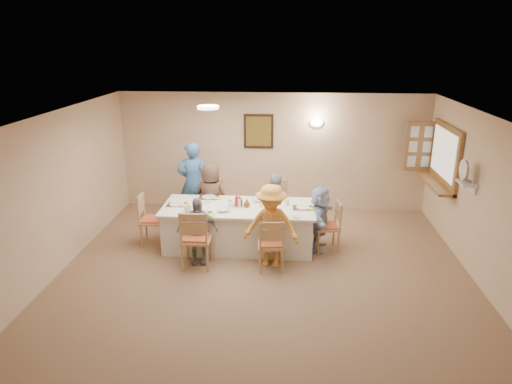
# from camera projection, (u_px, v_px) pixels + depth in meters

# --- Properties ---
(ground) EXTENTS (7.00, 7.00, 0.00)m
(ground) POSITION_uv_depth(u_px,v_px,m) (262.00, 289.00, 6.80)
(ground) COLOR #7F624C
(room_walls) EXTENTS (7.00, 7.00, 7.00)m
(room_walls) POSITION_uv_depth(u_px,v_px,m) (263.00, 193.00, 6.32)
(room_walls) COLOR #D5AA85
(room_walls) RESTS_ON ground
(wall_picture) EXTENTS (0.62, 0.05, 0.72)m
(wall_picture) POSITION_uv_depth(u_px,v_px,m) (259.00, 131.00, 9.56)
(wall_picture) COLOR black
(wall_picture) RESTS_ON room_walls
(wall_sconce) EXTENTS (0.26, 0.09, 0.18)m
(wall_sconce) POSITION_uv_depth(u_px,v_px,m) (317.00, 123.00, 9.39)
(wall_sconce) COLOR white
(wall_sconce) RESTS_ON room_walls
(ceiling_light) EXTENTS (0.36, 0.36, 0.05)m
(ceiling_light) POSITION_uv_depth(u_px,v_px,m) (208.00, 107.00, 7.50)
(ceiling_light) COLOR white
(ceiling_light) RESTS_ON room_walls
(serving_hatch) EXTENTS (0.06, 1.50, 1.15)m
(serving_hatch) POSITION_uv_depth(u_px,v_px,m) (445.00, 156.00, 8.37)
(serving_hatch) COLOR olive
(serving_hatch) RESTS_ON room_walls
(hatch_sill) EXTENTS (0.30, 1.50, 0.05)m
(hatch_sill) POSITION_uv_depth(u_px,v_px,m) (435.00, 183.00, 8.54)
(hatch_sill) COLOR olive
(hatch_sill) RESTS_ON room_walls
(shutter_door) EXTENTS (0.55, 0.04, 1.00)m
(shutter_door) POSITION_uv_depth(u_px,v_px,m) (420.00, 146.00, 9.10)
(shutter_door) COLOR olive
(shutter_door) RESTS_ON room_walls
(fan_shelf) EXTENTS (0.22, 0.36, 0.03)m
(fan_shelf) POSITION_uv_depth(u_px,v_px,m) (466.00, 183.00, 7.13)
(fan_shelf) COLOR white
(fan_shelf) RESTS_ON room_walls
(desk_fan) EXTENTS (0.30, 0.30, 0.28)m
(desk_fan) POSITION_uv_depth(u_px,v_px,m) (466.00, 174.00, 7.08)
(desk_fan) COLOR #A5A5A8
(desk_fan) RESTS_ON fan_shelf
(dining_table) EXTENTS (2.66, 1.13, 0.76)m
(dining_table) POSITION_uv_depth(u_px,v_px,m) (239.00, 226.00, 8.09)
(dining_table) COLOR white
(dining_table) RESTS_ON ground
(chair_back_left) EXTENTS (0.49, 0.49, 0.94)m
(chair_back_left) POSITION_uv_depth(u_px,v_px,m) (213.00, 205.00, 8.86)
(chair_back_left) COLOR tan
(chair_back_left) RESTS_ON ground
(chair_back_right) EXTENTS (0.53, 0.53, 0.98)m
(chair_back_right) POSITION_uv_depth(u_px,v_px,m) (274.00, 206.00, 8.77)
(chair_back_right) COLOR tan
(chair_back_right) RESTS_ON ground
(chair_front_left) EXTENTS (0.49, 0.49, 1.01)m
(chair_front_left) POSITION_uv_depth(u_px,v_px,m) (196.00, 238.00, 7.34)
(chair_front_left) COLOR tan
(chair_front_left) RESTS_ON ground
(chair_front_right) EXTENTS (0.48, 0.48, 0.89)m
(chair_front_right) POSITION_uv_depth(u_px,v_px,m) (271.00, 243.00, 7.27)
(chair_front_right) COLOR tan
(chair_front_right) RESTS_ON ground
(chair_left_end) EXTENTS (0.47, 0.47, 0.94)m
(chair_left_end) POSITION_uv_depth(u_px,v_px,m) (153.00, 219.00, 8.17)
(chair_left_end) COLOR tan
(chair_left_end) RESTS_ON ground
(chair_right_end) EXTENTS (0.48, 0.48, 0.88)m
(chair_right_end) POSITION_uv_depth(u_px,v_px,m) (327.00, 226.00, 7.96)
(chair_right_end) COLOR tan
(chair_right_end) RESTS_ON ground
(diner_back_left) EXTENTS (0.81, 0.66, 1.35)m
(diner_back_left) POSITION_uv_depth(u_px,v_px,m) (211.00, 197.00, 8.68)
(diner_back_left) COLOR brown
(diner_back_left) RESTS_ON ground
(diner_back_right) EXTENTS (0.63, 0.52, 1.17)m
(diner_back_right) POSITION_uv_depth(u_px,v_px,m) (274.00, 203.00, 8.62)
(diner_back_right) COLOR #999DAF
(diner_back_right) RESTS_ON ground
(diner_front_left) EXTENTS (0.73, 0.42, 1.15)m
(diner_front_left) POSITION_uv_depth(u_px,v_px,m) (198.00, 231.00, 7.43)
(diner_front_left) COLOR gray
(diner_front_left) RESTS_ON ground
(diner_front_right) EXTENTS (1.06, 0.80, 1.39)m
(diner_front_right) POSITION_uv_depth(u_px,v_px,m) (271.00, 226.00, 7.30)
(diner_front_right) COLOR #FAA33D
(diner_front_right) RESTS_ON ground
(diner_right_end) EXTENTS (1.18, 0.70, 1.15)m
(diner_right_end) POSITION_uv_depth(u_px,v_px,m) (320.00, 219.00, 7.93)
(diner_right_end) COLOR #A9C4E5
(diner_right_end) RESTS_ON ground
(caregiver) EXTENTS (0.85, 0.77, 1.64)m
(caregiver) POSITION_uv_depth(u_px,v_px,m) (193.00, 182.00, 9.11)
(caregiver) COLOR #3B6FAD
(caregiver) RESTS_ON ground
(placemat_fl) EXTENTS (0.37, 0.27, 0.01)m
(placemat_fl) POSITION_uv_depth(u_px,v_px,m) (200.00, 214.00, 7.61)
(placemat_fl) COLOR #472B19
(placemat_fl) RESTS_ON dining_table
(plate_fl) EXTENTS (0.25, 0.25, 0.02)m
(plate_fl) POSITION_uv_depth(u_px,v_px,m) (200.00, 213.00, 7.61)
(plate_fl) COLOR white
(plate_fl) RESTS_ON dining_table
(napkin_fl) EXTENTS (0.14, 0.14, 0.01)m
(napkin_fl) POSITION_uv_depth(u_px,v_px,m) (210.00, 215.00, 7.55)
(napkin_fl) COLOR yellow
(napkin_fl) RESTS_ON dining_table
(placemat_fr) EXTENTS (0.37, 0.28, 0.01)m
(placemat_fr) POSITION_uv_depth(u_px,v_px,m) (272.00, 216.00, 7.53)
(placemat_fr) COLOR #472B19
(placemat_fr) RESTS_ON dining_table
(plate_fr) EXTENTS (0.23, 0.23, 0.01)m
(plate_fr) POSITION_uv_depth(u_px,v_px,m) (272.00, 215.00, 7.52)
(plate_fr) COLOR white
(plate_fr) RESTS_ON dining_table
(napkin_fr) EXTENTS (0.15, 0.15, 0.01)m
(napkin_fr) POSITION_uv_depth(u_px,v_px,m) (283.00, 217.00, 7.47)
(napkin_fr) COLOR yellow
(napkin_fr) RESTS_ON dining_table
(placemat_bl) EXTENTS (0.37, 0.28, 0.01)m
(placemat_bl) POSITION_uv_depth(u_px,v_px,m) (209.00, 197.00, 8.41)
(placemat_bl) COLOR #472B19
(placemat_bl) RESTS_ON dining_table
(plate_bl) EXTENTS (0.26, 0.26, 0.02)m
(plate_bl) POSITION_uv_depth(u_px,v_px,m) (209.00, 197.00, 8.40)
(plate_bl) COLOR white
(plate_bl) RESTS_ON dining_table
(napkin_bl) EXTENTS (0.13, 0.13, 0.01)m
(napkin_bl) POSITION_uv_depth(u_px,v_px,m) (218.00, 198.00, 8.34)
(napkin_bl) COLOR yellow
(napkin_bl) RESTS_ON dining_table
(placemat_br) EXTENTS (0.34, 0.25, 0.01)m
(placemat_br) POSITION_uv_depth(u_px,v_px,m) (274.00, 199.00, 8.32)
(placemat_br) COLOR #472B19
(placemat_br) RESTS_ON dining_table
(plate_br) EXTENTS (0.25, 0.25, 0.02)m
(plate_br) POSITION_uv_depth(u_px,v_px,m) (274.00, 199.00, 8.32)
(plate_br) COLOR white
(plate_br) RESTS_ON dining_table
(napkin_br) EXTENTS (0.15, 0.15, 0.01)m
(napkin_br) POSITION_uv_depth(u_px,v_px,m) (284.00, 200.00, 8.26)
(napkin_br) COLOR yellow
(napkin_br) RESTS_ON dining_table
(placemat_le) EXTENTS (0.34, 0.25, 0.01)m
(placemat_le) POSITION_uv_depth(u_px,v_px,m) (177.00, 205.00, 8.04)
(placemat_le) COLOR #472B19
(placemat_le) RESTS_ON dining_table
(plate_le) EXTENTS (0.26, 0.26, 0.02)m
(plate_le) POSITION_uv_depth(u_px,v_px,m) (177.00, 204.00, 8.04)
(plate_le) COLOR white
(plate_le) RESTS_ON dining_table
(napkin_le) EXTENTS (0.14, 0.14, 0.01)m
(napkin_le) POSITION_uv_depth(u_px,v_px,m) (186.00, 205.00, 7.98)
(napkin_le) COLOR yellow
(napkin_le) RESTS_ON dining_table
(placemat_re) EXTENTS (0.35, 0.26, 0.01)m
(placemat_re) POSITION_uv_depth(u_px,v_px,m) (303.00, 208.00, 7.89)
(placemat_re) COLOR #472B19
(placemat_re) RESTS_ON dining_table
(plate_re) EXTENTS (0.23, 0.23, 0.01)m
(plate_re) POSITION_uv_depth(u_px,v_px,m) (303.00, 207.00, 7.88)
(plate_re) COLOR white
(plate_re) RESTS_ON dining_table
(napkin_re) EXTENTS (0.15, 0.15, 0.01)m
(napkin_re) POSITION_uv_depth(u_px,v_px,m) (313.00, 209.00, 7.83)
(napkin_re) COLOR yellow
(napkin_re) RESTS_ON dining_table
(teacup_a) EXTENTS (0.16, 0.16, 0.10)m
(teacup_a) POSITION_uv_depth(u_px,v_px,m) (188.00, 209.00, 7.71)
(teacup_a) COLOR white
(teacup_a) RESTS_ON dining_table
(teacup_b) EXTENTS (0.10, 0.10, 0.09)m
(teacup_b) POSITION_uv_depth(u_px,v_px,m) (262.00, 194.00, 8.44)
(teacup_b) COLOR white
(teacup_b) RESTS_ON dining_table
(bowl_a) EXTENTS (0.37, 0.37, 0.05)m
(bowl_a) POSITION_uv_depth(u_px,v_px,m) (224.00, 210.00, 7.74)
(bowl_a) COLOR white
(bowl_a) RESTS_ON dining_table
(bowl_b) EXTENTS (0.28, 0.28, 0.06)m
(bowl_b) POSITION_uv_depth(u_px,v_px,m) (258.00, 200.00, 8.20)
(bowl_b) COLOR white
(bowl_b) RESTS_ON dining_table
(condiment_ketchup) EXTENTS (0.09, 0.09, 0.23)m
(condiment_ketchup) POSITION_uv_depth(u_px,v_px,m) (237.00, 200.00, 7.93)
(condiment_ketchup) COLOR red
(condiment_ketchup) RESTS_ON dining_table
(condiment_brown) EXTENTS (0.13, 0.13, 0.19)m
(condiment_brown) POSITION_uv_depth(u_px,v_px,m) (240.00, 201.00, 7.96)
(condiment_brown) COLOR #593817
(condiment_brown) RESTS_ON dining_table
(condiment_malt) EXTENTS (0.12, 0.12, 0.15)m
(condiment_malt) POSITION_uv_depth(u_px,v_px,m) (247.00, 203.00, 7.91)
(condiment_malt) COLOR #593817
(condiment_malt) RESTS_ON dining_table
(drinking_glass) EXTENTS (0.07, 0.07, 0.11)m
(drinking_glass) POSITION_uv_depth(u_px,v_px,m) (230.00, 202.00, 8.01)
(drinking_glass) COLOR silver
(drinking_glass) RESTS_ON dining_table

